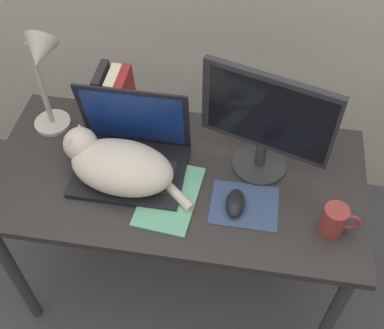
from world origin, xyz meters
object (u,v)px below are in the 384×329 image
at_px(computer_mouse, 235,203).
at_px(webcam, 168,113).
at_px(cat, 117,164).
at_px(external_monitor, 266,122).
at_px(book_row, 116,101).
at_px(desk_lamp, 42,69).
at_px(mug, 335,220).
at_px(laptop, 131,155).
at_px(notepad, 169,196).

xyz_separation_m(computer_mouse, webcam, (-0.28, 0.34, 0.03)).
height_order(computer_mouse, webcam, webcam).
distance_m(cat, computer_mouse, 0.40).
bearing_deg(webcam, external_monitor, -23.84).
xyz_separation_m(book_row, desk_lamp, (-0.21, -0.07, 0.17)).
bearing_deg(mug, laptop, 166.71).
bearing_deg(laptop, book_row, 116.99).
xyz_separation_m(external_monitor, webcam, (-0.34, 0.15, -0.16)).
height_order(book_row, webcam, book_row).
xyz_separation_m(laptop, mug, (0.66, -0.16, -0.00)).
xyz_separation_m(laptop, book_row, (-0.09, 0.18, 0.06)).
xyz_separation_m(external_monitor, desk_lamp, (-0.72, 0.05, 0.08)).
bearing_deg(external_monitor, computer_mouse, -108.75).
xyz_separation_m(book_row, mug, (0.75, -0.34, -0.06)).
distance_m(laptop, webcam, 0.23).
distance_m(cat, webcam, 0.30).
bearing_deg(mug, external_monitor, 136.54).
distance_m(computer_mouse, mug, 0.30).
xyz_separation_m(computer_mouse, notepad, (-0.21, 0.01, -0.02)).
bearing_deg(notepad, webcam, 101.34).
height_order(cat, computer_mouse, cat).
bearing_deg(computer_mouse, cat, 171.88).
bearing_deg(webcam, book_row, -168.06).
relative_size(computer_mouse, desk_lamp, 0.26).
bearing_deg(webcam, cat, -111.82).
height_order(desk_lamp, notepad, desk_lamp).
bearing_deg(cat, computer_mouse, -8.12).
xyz_separation_m(book_row, webcam, (0.17, 0.04, -0.07)).
distance_m(computer_mouse, webcam, 0.44).
distance_m(external_monitor, book_row, 0.53).
bearing_deg(desk_lamp, notepad, -26.98).
bearing_deg(laptop, computer_mouse, -18.15).
bearing_deg(book_row, desk_lamp, -162.37).
xyz_separation_m(laptop, cat, (-0.03, -0.06, 0.02)).
bearing_deg(desk_lamp, mug, -15.85).
height_order(desk_lamp, mug, desk_lamp).
xyz_separation_m(computer_mouse, mug, (0.30, -0.04, 0.03)).
xyz_separation_m(cat, mug, (0.69, -0.09, -0.02)).
relative_size(laptop, desk_lamp, 0.86).
relative_size(laptop, external_monitor, 0.89).
xyz_separation_m(desk_lamp, notepad, (0.45, -0.23, -0.28)).
relative_size(external_monitor, notepad, 1.41).
relative_size(desk_lamp, notepad, 1.45).
xyz_separation_m(computer_mouse, book_row, (-0.45, 0.30, 0.09)).
bearing_deg(notepad, mug, -4.97).
xyz_separation_m(book_row, notepad, (0.24, -0.29, -0.11)).
distance_m(external_monitor, computer_mouse, 0.27).
bearing_deg(computer_mouse, laptop, 161.85).
bearing_deg(computer_mouse, mug, -7.18).
height_order(notepad, mug, mug).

